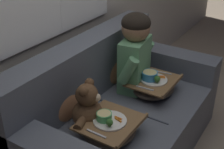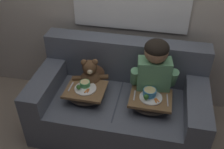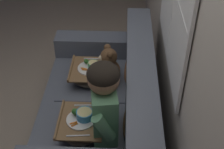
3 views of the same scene
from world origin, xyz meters
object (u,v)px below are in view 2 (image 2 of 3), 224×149
child_figure (155,67)px  lap_tray_teddy (86,93)px  throw_pillow_behind_child (154,72)px  throw_pillow_behind_teddy (95,65)px  teddy_bear (90,76)px  lap_tray_child (150,102)px  couch (120,101)px

child_figure → lap_tray_teddy: child_figure is taller
throw_pillow_behind_child → lap_tray_teddy: throw_pillow_behind_child is taller
throw_pillow_behind_teddy → lap_tray_teddy: 0.39m
teddy_bear → lap_tray_child: teddy_bear is taller
couch → child_figure: child_figure is taller
throw_pillow_behind_child → couch: bearing=-145.0°
child_figure → throw_pillow_behind_child: bearing=90.0°
throw_pillow_behind_teddy → lap_tray_teddy: bearing=-90.1°
throw_pillow_behind_child → lap_tray_child: 0.39m
throw_pillow_behind_child → teddy_bear: size_ratio=0.92×
throw_pillow_behind_child → child_figure: size_ratio=0.54×
throw_pillow_behind_teddy → lap_tray_child: throw_pillow_behind_teddy is taller
throw_pillow_behind_child → child_figure: child_figure is taller
child_figure → teddy_bear: bearing=-179.7°
couch → lap_tray_child: 0.40m
throw_pillow_behind_child → lap_tray_child: (-0.00, -0.38, -0.09)m
teddy_bear → lap_tray_teddy: (-0.00, -0.18, -0.08)m
lap_tray_teddy → lap_tray_child: bearing=0.1°
child_figure → teddy_bear: 0.68m
throw_pillow_behind_child → lap_tray_teddy: 0.76m
teddy_bear → lap_tray_child: (0.65, -0.17, -0.08)m
lap_tray_teddy → throw_pillow_behind_teddy: bearing=89.9°
throw_pillow_behind_child → lap_tray_teddy: size_ratio=0.88×
throw_pillow_behind_child → throw_pillow_behind_teddy: 0.65m
throw_pillow_behind_child → teddy_bear: 0.68m
throw_pillow_behind_teddy → child_figure: child_figure is taller
couch → lap_tray_teddy: couch is taller
couch → throw_pillow_behind_child: couch is taller
lap_tray_child → lap_tray_teddy: bearing=-179.9°
child_figure → lap_tray_teddy: 0.74m
teddy_bear → lap_tray_teddy: teddy_bear is taller
throw_pillow_behind_teddy → teddy_bear: (0.00, -0.20, -0.01)m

